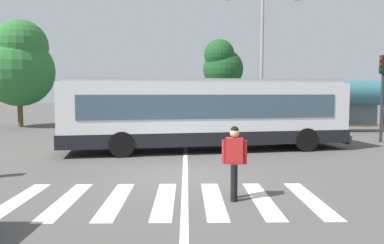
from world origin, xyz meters
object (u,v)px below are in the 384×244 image
at_px(traffic_light_far_corner, 383,84).
at_px(background_tree_right, 222,65).
at_px(background_tree_left, 19,64).
at_px(parked_car_blue, 108,117).
at_px(parked_car_teal, 185,117).
at_px(pedestrian_crossing_street, 234,158).
at_px(bus_stop_shelter, 352,94).
at_px(parked_car_silver, 144,117).
at_px(twin_arm_street_lamp, 262,47).
at_px(parked_car_charcoal, 260,117).
at_px(parked_car_white, 224,117).
at_px(city_transit_bus, 206,114).
at_px(parked_car_black, 297,117).

distance_m(traffic_light_far_corner, background_tree_right, 13.78).
distance_m(traffic_light_far_corner, background_tree_left, 23.48).
relative_size(parked_car_blue, parked_car_teal, 1.00).
height_order(pedestrian_crossing_street, parked_car_blue, pedestrian_crossing_street).
height_order(parked_car_teal, traffic_light_far_corner, traffic_light_far_corner).
bearing_deg(bus_stop_shelter, parked_car_silver, 167.55).
bearing_deg(twin_arm_street_lamp, parked_car_charcoal, 80.05).
height_order(twin_arm_street_lamp, background_tree_left, twin_arm_street_lamp).
distance_m(parked_car_teal, parked_car_white, 2.79).
xyz_separation_m(city_transit_bus, background_tree_right, (2.05, 14.18, 3.15)).
xyz_separation_m(parked_car_black, bus_stop_shelter, (2.44, -3.23, 1.65)).
height_order(pedestrian_crossing_street, bus_stop_shelter, bus_stop_shelter).
relative_size(parked_car_teal, parked_car_charcoal, 0.99).
bearing_deg(background_tree_left, parked_car_white, -4.26).
bearing_deg(background_tree_right, parked_car_white, -93.81).
xyz_separation_m(parked_car_silver, bus_stop_shelter, (13.45, -2.97, 1.65)).
xyz_separation_m(city_transit_bus, parked_car_silver, (-3.88, 10.00, -0.82)).
bearing_deg(parked_car_blue, parked_car_black, -0.10).
height_order(parked_car_silver, twin_arm_street_lamp, twin_arm_street_lamp).
xyz_separation_m(pedestrian_crossing_street, parked_car_black, (6.89, 17.61, -0.20)).
bearing_deg(parked_car_white, background_tree_right, 86.19).
bearing_deg(background_tree_left, parked_car_blue, -5.01).
height_order(parked_car_white, parked_car_charcoal, same).
height_order(parked_car_blue, twin_arm_street_lamp, twin_arm_street_lamp).
height_order(parked_car_teal, parked_car_white, same).
bearing_deg(traffic_light_far_corner, parked_car_black, 102.93).
distance_m(parked_car_black, background_tree_right, 7.55).
distance_m(parked_car_black, twin_arm_street_lamp, 6.40).
xyz_separation_m(parked_car_blue, parked_car_teal, (5.53, 0.07, 0.00)).
bearing_deg(city_transit_bus, parked_car_white, 79.79).
bearing_deg(parked_car_charcoal, pedestrian_crossing_street, -103.40).
bearing_deg(parked_car_silver, pedestrian_crossing_street, -76.67).
bearing_deg(parked_car_silver, parked_car_teal, 6.98).
distance_m(parked_car_blue, parked_car_charcoal, 10.81).
relative_size(parked_car_silver, traffic_light_far_corner, 1.05).
relative_size(city_transit_bus, traffic_light_far_corner, 2.88).
relative_size(city_transit_bus, pedestrian_crossing_street, 7.26).
distance_m(parked_car_white, bus_stop_shelter, 8.44).
bearing_deg(parked_car_charcoal, parked_car_blue, 176.90).
xyz_separation_m(parked_car_teal, parked_car_white, (2.73, -0.60, 0.00)).
xyz_separation_m(parked_car_white, parked_car_charcoal, (2.54, -0.05, 0.00)).
height_order(city_transit_bus, parked_car_black, city_transit_bus).
bearing_deg(background_tree_right, twin_arm_street_lamp, -75.47).
distance_m(parked_car_teal, background_tree_left, 12.53).
xyz_separation_m(pedestrian_crossing_street, background_tree_left, (-13.14, 18.20, 3.58)).
height_order(city_transit_bus, parked_car_teal, city_transit_bus).
bearing_deg(traffic_light_far_corner, parked_car_teal, 141.19).
bearing_deg(bus_stop_shelter, city_transit_bus, -143.71).
distance_m(pedestrian_crossing_street, background_tree_right, 21.94).
bearing_deg(parked_car_teal, traffic_light_far_corner, -38.81).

